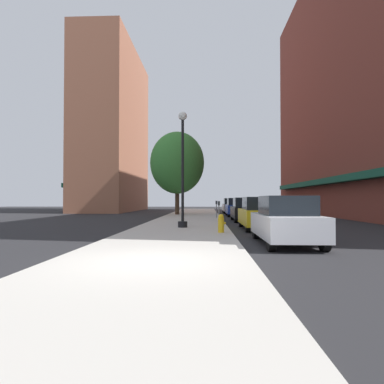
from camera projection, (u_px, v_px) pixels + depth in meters
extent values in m
plane|color=#232326|center=(243.00, 220.00, 25.70)|extent=(90.00, 90.00, 0.00)
cube|color=#B7B2A8|center=(190.00, 218.00, 26.87)|extent=(4.80, 50.00, 0.12)
cube|color=brown|center=(366.00, 71.00, 29.49)|extent=(6.00, 40.00, 25.11)
cube|color=#144C38|center=(327.00, 181.00, 29.44)|extent=(0.90, 34.00, 0.50)
cube|color=#9E6047|center=(114.00, 131.00, 45.55)|extent=(6.00, 18.00, 21.23)
cube|color=#144C38|center=(89.00, 188.00, 45.53)|extent=(0.90, 15.30, 0.50)
cylinder|color=black|center=(183.00, 224.00, 17.38)|extent=(0.48, 0.48, 0.30)
cylinder|color=black|center=(183.00, 170.00, 17.44)|extent=(0.14, 0.14, 5.20)
sphere|color=silver|center=(183.00, 116.00, 17.50)|extent=(0.44, 0.44, 0.44)
cylinder|color=gold|center=(221.00, 225.00, 14.67)|extent=(0.26, 0.26, 0.62)
sphere|color=gold|center=(221.00, 217.00, 14.68)|extent=(0.24, 0.24, 0.24)
cylinder|color=gold|center=(224.00, 223.00, 14.66)|extent=(0.12, 0.10, 0.10)
cylinder|color=slate|center=(219.00, 214.00, 20.86)|extent=(0.06, 0.06, 1.05)
cube|color=#33383D|center=(219.00, 203.00, 20.87)|extent=(0.14, 0.09, 0.26)
cylinder|color=slate|center=(216.00, 211.00, 26.11)|extent=(0.06, 0.06, 1.05)
cube|color=#33383D|center=(216.00, 202.00, 26.13)|extent=(0.14, 0.09, 0.26)
cylinder|color=#422D1E|center=(177.00, 199.00, 32.56)|extent=(0.40, 0.40, 2.98)
ellipsoid|color=#387F33|center=(177.00, 163.00, 32.63)|extent=(5.13, 5.13, 5.90)
cylinder|color=black|center=(256.00, 231.00, 13.36)|extent=(0.22, 0.64, 0.64)
cylinder|color=black|center=(296.00, 231.00, 13.29)|extent=(0.22, 0.64, 0.64)
cylinder|color=black|center=(271.00, 241.00, 10.16)|extent=(0.22, 0.64, 0.64)
cylinder|color=black|center=(325.00, 241.00, 10.09)|extent=(0.22, 0.64, 0.64)
cube|color=silver|center=(285.00, 226.00, 11.73)|extent=(1.80, 4.30, 0.76)
cube|color=black|center=(286.00, 205.00, 11.60)|extent=(1.56, 2.20, 0.64)
cylinder|color=black|center=(241.00, 221.00, 19.12)|extent=(0.22, 0.64, 0.64)
cylinder|color=black|center=(269.00, 221.00, 19.05)|extent=(0.22, 0.64, 0.64)
cylinder|color=black|center=(248.00, 226.00, 15.92)|extent=(0.22, 0.64, 0.64)
cylinder|color=black|center=(282.00, 226.00, 15.86)|extent=(0.22, 0.64, 0.64)
cube|color=gold|center=(259.00, 217.00, 17.50)|extent=(1.80, 4.30, 0.76)
cube|color=black|center=(260.00, 203.00, 17.36)|extent=(1.56, 2.20, 0.64)
cylinder|color=black|center=(232.00, 216.00, 25.61)|extent=(0.22, 0.64, 0.64)
cylinder|color=black|center=(253.00, 216.00, 25.54)|extent=(0.22, 0.64, 0.64)
cylinder|color=black|center=(236.00, 218.00, 22.41)|extent=(0.22, 0.64, 0.64)
cylinder|color=black|center=(260.00, 218.00, 22.34)|extent=(0.22, 0.64, 0.64)
cube|color=black|center=(245.00, 212.00, 23.98)|extent=(1.80, 4.30, 0.76)
cube|color=black|center=(245.00, 202.00, 23.85)|extent=(1.56, 2.20, 0.64)
cylinder|color=black|center=(227.00, 212.00, 32.78)|extent=(0.22, 0.64, 0.64)
cylinder|color=black|center=(243.00, 212.00, 32.71)|extent=(0.22, 0.64, 0.64)
cylinder|color=black|center=(229.00, 213.00, 29.58)|extent=(0.22, 0.64, 0.64)
cylinder|color=black|center=(247.00, 213.00, 29.52)|extent=(0.22, 0.64, 0.64)
cube|color=#1E389E|center=(236.00, 209.00, 31.15)|extent=(1.80, 4.30, 0.76)
cube|color=black|center=(236.00, 201.00, 31.02)|extent=(1.56, 2.20, 0.64)
cylinder|color=black|center=(223.00, 210.00, 39.47)|extent=(0.22, 0.64, 0.64)
cylinder|color=black|center=(237.00, 210.00, 39.41)|extent=(0.22, 0.64, 0.64)
cylinder|color=black|center=(225.00, 211.00, 36.28)|extent=(0.22, 0.64, 0.64)
cylinder|color=black|center=(240.00, 211.00, 36.21)|extent=(0.22, 0.64, 0.64)
cube|color=#B2B2BA|center=(231.00, 207.00, 37.85)|extent=(1.80, 4.30, 0.76)
cube|color=black|center=(231.00, 201.00, 37.71)|extent=(1.56, 2.20, 0.64)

